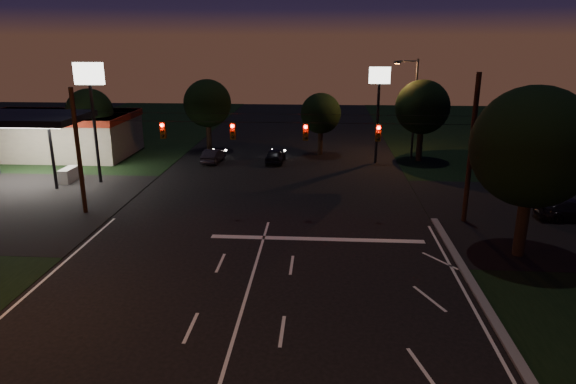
# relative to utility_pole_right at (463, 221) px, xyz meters

# --- Properties ---
(ground) EXTENTS (140.00, 140.00, 0.00)m
(ground) POSITION_rel_utility_pole_right_xyz_m (-12.00, -15.00, 0.00)
(ground) COLOR black
(ground) RESTS_ON ground
(stop_bar) EXTENTS (12.00, 0.50, 0.01)m
(stop_bar) POSITION_rel_utility_pole_right_xyz_m (-9.00, -3.50, 0.01)
(stop_bar) COLOR silver
(stop_bar) RESTS_ON ground
(utility_pole_right) EXTENTS (0.30, 0.30, 9.00)m
(utility_pole_right) POSITION_rel_utility_pole_right_xyz_m (0.00, 0.00, 0.00)
(utility_pole_right) COLOR black
(utility_pole_right) RESTS_ON ground
(utility_pole_left) EXTENTS (0.28, 0.28, 8.00)m
(utility_pole_left) POSITION_rel_utility_pole_right_xyz_m (-24.00, 0.00, 0.00)
(utility_pole_left) COLOR black
(utility_pole_left) RESTS_ON ground
(signal_span) EXTENTS (24.00, 0.40, 1.56)m
(signal_span) POSITION_rel_utility_pole_right_xyz_m (-12.00, -0.04, 5.50)
(signal_span) COLOR black
(signal_span) RESTS_ON ground
(gas_station) EXTENTS (14.20, 16.10, 5.25)m
(gas_station) POSITION_rel_utility_pole_right_xyz_m (-33.86, 15.39, 2.38)
(gas_station) COLOR gray
(gas_station) RESTS_ON ground
(pole_sign_left_near) EXTENTS (2.20, 0.30, 9.10)m
(pole_sign_left_near) POSITION_rel_utility_pole_right_xyz_m (-26.00, 7.00, 6.98)
(pole_sign_left_near) COLOR black
(pole_sign_left_near) RESTS_ON ground
(pole_sign_right) EXTENTS (1.80, 0.30, 8.40)m
(pole_sign_right) POSITION_rel_utility_pole_right_xyz_m (-4.00, 15.00, 6.24)
(pole_sign_right) COLOR black
(pole_sign_right) RESTS_ON ground
(street_light_right_far) EXTENTS (2.20, 0.35, 9.00)m
(street_light_right_far) POSITION_rel_utility_pole_right_xyz_m (-0.76, 17.00, 5.24)
(street_light_right_far) COLOR black
(street_light_right_far) RESTS_ON ground
(tree_right_near) EXTENTS (6.00, 6.00, 8.76)m
(tree_right_near) POSITION_rel_utility_pole_right_xyz_m (1.53, -4.83, 5.68)
(tree_right_near) COLOR black
(tree_right_near) RESTS_ON ground
(tree_far_a) EXTENTS (4.20, 4.20, 6.42)m
(tree_far_a) POSITION_rel_utility_pole_right_xyz_m (-29.98, 15.12, 4.26)
(tree_far_a) COLOR black
(tree_far_a) RESTS_ON ground
(tree_far_b) EXTENTS (4.60, 4.60, 6.98)m
(tree_far_b) POSITION_rel_utility_pole_right_xyz_m (-19.98, 19.13, 4.61)
(tree_far_b) COLOR black
(tree_far_b) RESTS_ON ground
(tree_far_c) EXTENTS (3.80, 3.80, 5.86)m
(tree_far_c) POSITION_rel_utility_pole_right_xyz_m (-8.98, 18.10, 3.90)
(tree_far_c) COLOR black
(tree_far_c) RESTS_ON ground
(tree_far_d) EXTENTS (4.80, 4.80, 7.30)m
(tree_far_d) POSITION_rel_utility_pole_right_xyz_m (0.02, 16.13, 4.83)
(tree_far_d) COLOR black
(tree_far_d) RESTS_ON ground
(tree_far_e) EXTENTS (4.00, 4.00, 6.18)m
(tree_far_e) POSITION_rel_utility_pole_right_xyz_m (8.02, 14.11, 4.11)
(tree_far_e) COLOR black
(tree_far_e) RESTS_ON ground
(car_oncoming_a) EXTENTS (1.74, 3.87, 1.29)m
(car_oncoming_a) POSITION_rel_utility_pole_right_xyz_m (-13.00, 14.46, 0.65)
(car_oncoming_a) COLOR black
(car_oncoming_a) RESTS_ON ground
(car_oncoming_b) EXTENTS (1.63, 3.82, 1.22)m
(car_oncoming_b) POSITION_rel_utility_pole_right_xyz_m (-18.59, 14.18, 0.61)
(car_oncoming_b) COLOR black
(car_oncoming_b) RESTS_ON ground
(car_cross) EXTENTS (4.58, 1.90, 1.32)m
(car_cross) POSITION_rel_utility_pole_right_xyz_m (6.79, 0.72, 0.66)
(car_cross) COLOR black
(car_cross) RESTS_ON ground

